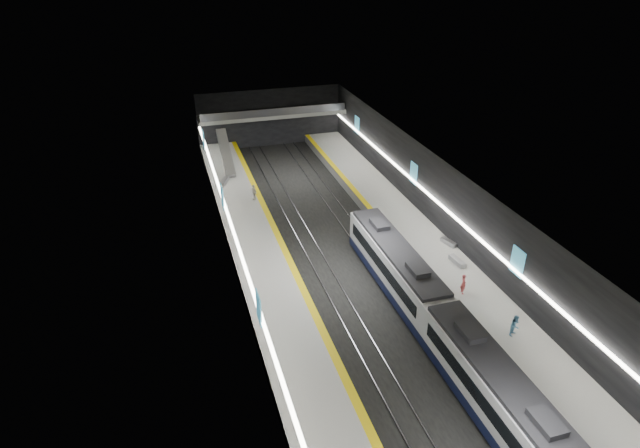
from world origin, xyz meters
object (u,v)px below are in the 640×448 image
object	(u,v)px
train	(439,320)
passenger_left_a	(254,192)
passenger_right_b	(515,325)
bench_left_far	(224,182)
bench_right_near	(457,261)
bench_right_far	(449,242)
passenger_right_a	(463,284)
escalator	(226,153)

from	to	relation	value
train	passenger_left_a	world-z (taller)	train
train	passenger_right_b	bearing A→B (deg)	-18.12
bench_left_far	passenger_right_b	distance (m)	36.57
train	bench_right_near	world-z (taller)	train
bench_right_far	passenger_right_a	bearing A→B (deg)	-125.76
passenger_right_b	passenger_right_a	bearing A→B (deg)	70.56
escalator	bench_right_near	world-z (taller)	escalator
train	passenger_right_a	distance (m)	5.78
train	bench_left_far	xyz separation A→B (m)	(-11.01, 31.08, -0.95)
passenger_right_b	bench_right_near	bearing A→B (deg)	55.82
passenger_right_b	bench_left_far	bearing A→B (deg)	87.41
train	bench_right_near	size ratio (longest dim) A/B	15.76
bench_right_far	passenger_right_b	xyz separation A→B (m)	(-1.81, -12.81, 0.61)
train	escalator	distance (m)	37.41
bench_left_far	bench_right_far	bearing A→B (deg)	-24.16
escalator	passenger_right_b	xyz separation A→B (m)	(15.19, -37.74, -1.08)
bench_right_far	passenger_left_a	world-z (taller)	passenger_left_a
escalator	passenger_right_a	size ratio (longest dim) A/B	4.62
bench_left_far	passenger_right_b	size ratio (longest dim) A/B	1.24
bench_left_far	passenger_right_b	xyz separation A→B (m)	(16.20, -32.78, 0.57)
train	passenger_left_a	xyz separation A→B (m)	(-8.47, 25.90, -0.34)
escalator	bench_left_far	world-z (taller)	escalator
bench_left_far	passenger_right_b	world-z (taller)	passenger_right_b
bench_right_near	passenger_right_b	distance (m)	9.69
bench_left_far	escalator	bearing A→B (deg)	102.29
train	bench_left_far	size ratio (longest dim) A/B	14.70
train	passenger_left_a	distance (m)	27.25
passenger_right_b	bench_right_far	bearing A→B (deg)	53.08
bench_right_near	passenger_left_a	size ratio (longest dim) A/B	1.12
bench_left_far	passenger_left_a	distance (m)	5.80
passenger_left_a	train	bearing A→B (deg)	-4.23
escalator	bench_right_near	bearing A→B (deg)	-60.22
passenger_right_b	train	bearing A→B (deg)	133.00
bench_right_far	escalator	bearing A→B (deg)	109.27
passenger_left_a	bench_right_near	bearing A→B (deg)	16.66
passenger_left_a	bench_right_far	bearing A→B (deg)	23.94
bench_right_near	bench_right_far	world-z (taller)	bench_right_near
passenger_right_a	passenger_left_a	bearing A→B (deg)	41.40
bench_right_near	passenger_right_b	bearing A→B (deg)	-100.77
bench_right_far	train	bearing A→B (deg)	-137.24
bench_right_near	escalator	bearing A→B (deg)	114.31
train	bench_right_near	distance (m)	10.04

